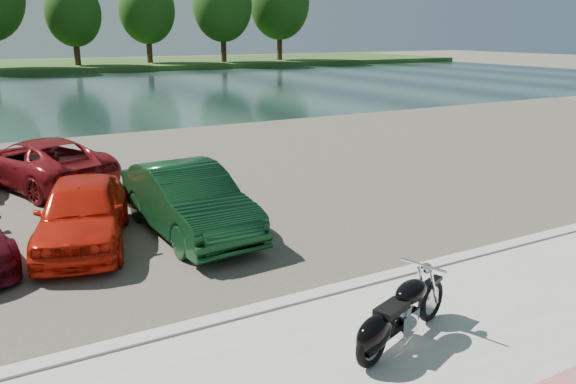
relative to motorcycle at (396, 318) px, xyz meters
name	(u,v)px	position (x,y,z in m)	size (l,w,h in m)	color
ground	(410,350)	(0.26, -0.05, -0.56)	(200.00, 200.00, 0.00)	#595447
promenade	(462,384)	(0.26, -1.05, -0.51)	(60.00, 6.00, 0.10)	#AAA8A0
kerb	(334,292)	(0.26, 1.95, -0.49)	(60.00, 0.30, 0.14)	#AAA8A0
parking_lot	(173,179)	(0.26, 10.95, -0.54)	(60.00, 18.00, 0.04)	#474239
river	(53,93)	(0.26, 39.95, -0.56)	(120.00, 40.00, 0.00)	#172A29
far_bank	(19,67)	(0.26, 71.95, -0.26)	(120.00, 24.00, 0.60)	#264518
far_trees	(57,3)	(4.61, 65.74, 6.93)	(70.25, 10.68, 12.52)	#362113
motorcycle	(396,318)	(0.00, 0.00, 0.00)	(2.24, 1.08, 1.05)	black
car_4	(83,212)	(-3.10, 6.47, 0.20)	(1.71, 4.24, 1.45)	red
car_5	(188,200)	(-0.92, 6.08, 0.25)	(1.63, 4.67, 1.54)	#0F391B
car_10	(40,162)	(-3.36, 12.04, 0.19)	(2.37, 5.13, 1.43)	maroon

